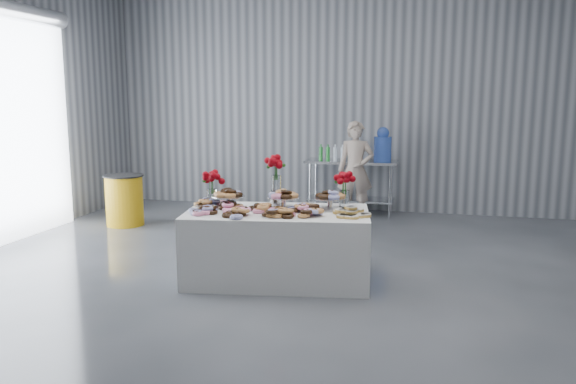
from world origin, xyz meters
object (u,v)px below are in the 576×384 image
object	(u,v)px
display_table	(277,246)
trash_barrel	(124,200)
prep_table	(351,177)
water_jug	(383,146)
person	(356,170)

from	to	relation	value
display_table	trash_barrel	world-z (taller)	trash_barrel
prep_table	trash_barrel	bearing A→B (deg)	-152.79
prep_table	water_jug	bearing A→B (deg)	-0.00
display_table	water_jug	world-z (taller)	water_jug
display_table	person	world-z (taller)	person
prep_table	trash_barrel	world-z (taller)	prep_table
display_table	trash_barrel	distance (m)	3.53
water_jug	display_table	bearing A→B (deg)	-102.39
trash_barrel	prep_table	bearing A→B (deg)	27.21
water_jug	trash_barrel	world-z (taller)	water_jug
water_jug	person	size ratio (longest dim) A/B	0.36
display_table	water_jug	size ratio (longest dim) A/B	3.43
display_table	water_jug	xyz separation A→B (m)	(0.79, 3.62, 0.77)
water_jug	person	bearing A→B (deg)	-141.25
person	water_jug	bearing A→B (deg)	31.39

